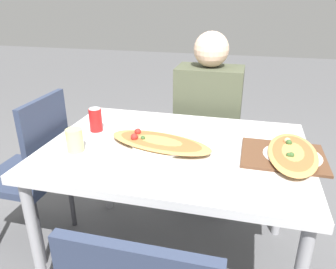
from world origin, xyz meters
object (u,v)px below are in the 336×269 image
(pizza_second, at_px, (292,154))
(drink_glass, at_px, (75,140))
(dining_table, at_px, (175,159))
(chair_side_left, at_px, (34,167))
(person_seated, at_px, (208,107))
(soda_can, at_px, (96,120))
(chair_far_seated, at_px, (209,129))
(pizza_main, at_px, (159,142))

(pizza_second, bearing_deg, drink_glass, -170.02)
(dining_table, distance_m, chair_side_left, 0.82)
(person_seated, relative_size, drink_glass, 11.08)
(dining_table, height_order, drink_glass, drink_glass)
(soda_can, bearing_deg, drink_glass, -86.62)
(chair_far_seated, relative_size, person_seated, 0.77)
(person_seated, relative_size, pizza_second, 2.59)
(chair_far_seated, height_order, pizza_second, chair_far_seated)
(soda_can, bearing_deg, person_seated, 47.92)
(person_seated, bearing_deg, drink_glass, 58.49)
(pizza_main, height_order, drink_glass, drink_glass)
(person_seated, bearing_deg, chair_side_left, 37.94)
(pizza_main, distance_m, pizza_second, 0.60)
(dining_table, distance_m, drink_glass, 0.48)
(pizza_main, distance_m, soda_can, 0.40)
(pizza_main, height_order, pizza_second, pizza_main)
(person_seated, bearing_deg, soda_can, 47.92)
(chair_side_left, height_order, soda_can, chair_side_left)
(person_seated, bearing_deg, pizza_second, 125.15)
(chair_side_left, distance_m, pizza_main, 0.77)
(dining_table, distance_m, pizza_main, 0.12)
(chair_side_left, relative_size, soda_can, 7.29)
(person_seated, bearing_deg, pizza_main, 78.28)
(person_seated, height_order, pizza_main, person_seated)
(person_seated, bearing_deg, chair_far_seated, -90.00)
(chair_far_seated, distance_m, person_seated, 0.23)
(drink_glass, distance_m, pizza_second, 0.98)
(chair_side_left, height_order, pizza_second, chair_side_left)
(dining_table, bearing_deg, chair_side_left, -178.85)
(dining_table, height_order, pizza_main, pizza_main)
(chair_side_left, height_order, person_seated, person_seated)
(chair_far_seated, relative_size, pizza_second, 1.98)
(chair_far_seated, xyz_separation_m, chair_side_left, (-0.87, -0.80, 0.00))
(dining_table, xyz_separation_m, drink_glass, (-0.44, -0.16, 0.12))
(chair_far_seated, distance_m, soda_can, 0.91)
(dining_table, relative_size, chair_far_seated, 1.36)
(person_seated, distance_m, pizza_main, 0.70)
(pizza_second, bearing_deg, dining_table, -179.10)
(pizza_second, bearing_deg, pizza_main, -177.15)
(dining_table, height_order, soda_can, soda_can)
(chair_side_left, bearing_deg, person_seated, -52.06)
(person_seated, height_order, soda_can, person_seated)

